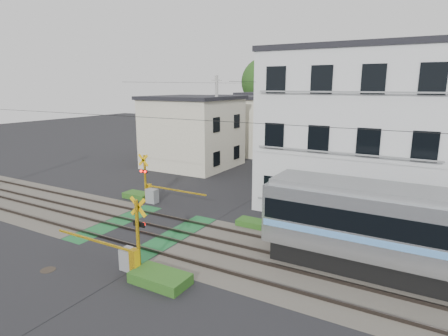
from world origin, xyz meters
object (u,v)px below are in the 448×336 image
Objects in this scene: crossing_signal_near at (130,254)px; apartment_block at (359,130)px; crossing_signal_far at (151,192)px; manhole_cover at (48,270)px; pedestrian at (320,134)px.

apartment_block reaches higher than crossing_signal_near.
crossing_signal_far is at bearing -152.22° from apartment_block.
crossing_signal_far reaches higher than manhole_cover.
apartment_block is at bearing 27.78° from crossing_signal_far.
crossing_signal_near reaches higher than manhole_cover.
crossing_signal_near is 3.05× the size of pedestrian.
pedestrian is at bearing 87.27° from crossing_signal_far.
apartment_block is at bearing 122.11° from pedestrian.
manhole_cover is at bearing 103.28° from pedestrian.
crossing_signal_far is 32.35m from pedestrian.
pedestrian is 41.25m from manhole_cover.
pedestrian is (-9.55, 26.48, -3.88)m from apartment_block.
manhole_cover is at bearing -75.79° from crossing_signal_far.
pedestrian is at bearing 91.00° from manhole_cover.
crossing_signal_near is 14.95m from apartment_block.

